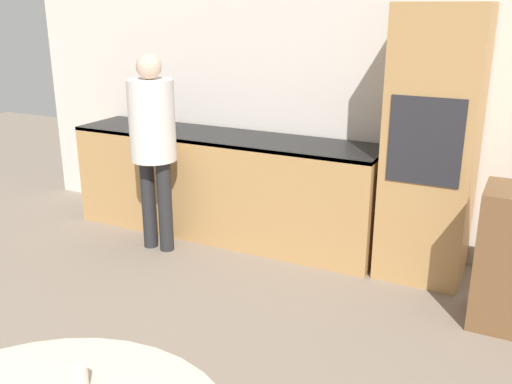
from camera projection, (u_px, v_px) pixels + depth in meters
wall_back at (375, 93)px, 4.53m from camera, size 6.88×0.05×2.60m
kitchen_counter at (224, 184)px, 5.01m from camera, size 2.77×0.60×0.91m
oven_unit at (432, 147)px, 4.11m from camera, size 0.62×0.59×1.99m
person_standing at (153, 133)px, 4.55m from camera, size 0.37×0.37×1.62m
cup at (79, 378)px, 1.89m from camera, size 0.06×0.06×0.09m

